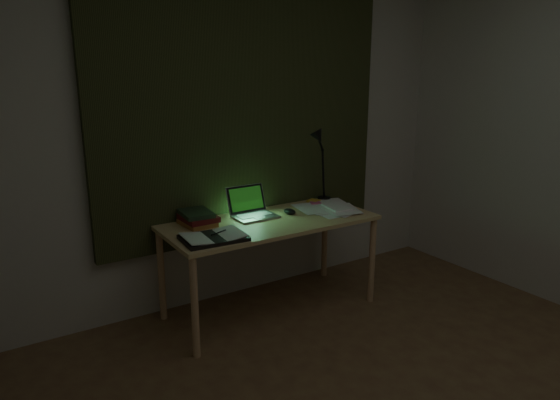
% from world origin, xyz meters
% --- Properties ---
extents(wall_back, '(3.50, 0.00, 2.50)m').
position_xyz_m(wall_back, '(0.00, 2.00, 1.25)').
color(wall_back, beige).
rests_on(wall_back, ground).
extents(curtain, '(2.20, 0.06, 2.00)m').
position_xyz_m(curtain, '(0.00, 1.96, 1.45)').
color(curtain, '#282E17').
rests_on(curtain, wall_back).
extents(desk, '(1.43, 0.63, 0.65)m').
position_xyz_m(desk, '(-0.03, 1.61, 0.33)').
color(desk, '#D5B773').
rests_on(desk, floor).
extents(laptop, '(0.29, 0.32, 0.21)m').
position_xyz_m(laptop, '(-0.08, 1.72, 0.76)').
color(laptop, '#AFAEB3').
rests_on(laptop, desk).
extents(open_textbook, '(0.39, 0.29, 0.03)m').
position_xyz_m(open_textbook, '(-0.52, 1.46, 0.67)').
color(open_textbook, silver).
rests_on(open_textbook, desk).
extents(book_stack, '(0.21, 0.25, 0.10)m').
position_xyz_m(book_stack, '(-0.48, 1.78, 0.70)').
color(book_stack, silver).
rests_on(book_stack, desk).
extents(loose_papers, '(0.36, 0.38, 0.02)m').
position_xyz_m(loose_papers, '(0.47, 1.60, 0.66)').
color(loose_papers, white).
rests_on(loose_papers, desk).
extents(mouse, '(0.08, 0.11, 0.04)m').
position_xyz_m(mouse, '(0.16, 1.66, 0.67)').
color(mouse, black).
rests_on(mouse, desk).
extents(sticky_yellow, '(0.11, 0.11, 0.02)m').
position_xyz_m(sticky_yellow, '(0.50, 1.84, 0.66)').
color(sticky_yellow, gold).
rests_on(sticky_yellow, desk).
extents(sticky_pink, '(0.10, 0.10, 0.02)m').
position_xyz_m(sticky_pink, '(0.47, 1.78, 0.66)').
color(sticky_pink, '#D85481').
rests_on(sticky_pink, desk).
extents(desk_lamp, '(0.42, 0.36, 0.56)m').
position_xyz_m(desk_lamp, '(0.61, 1.86, 0.93)').
color(desk_lamp, black).
rests_on(desk_lamp, desk).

